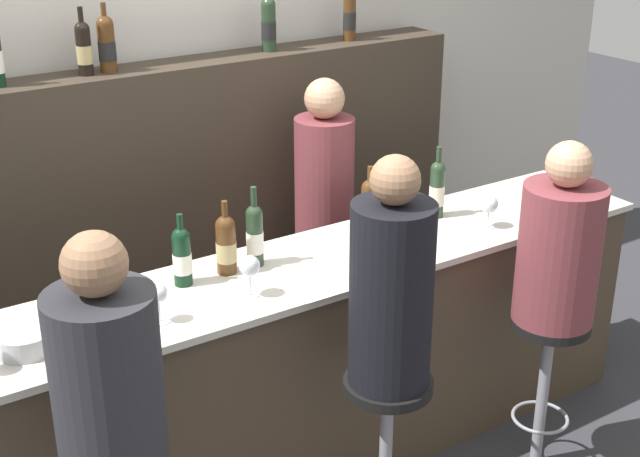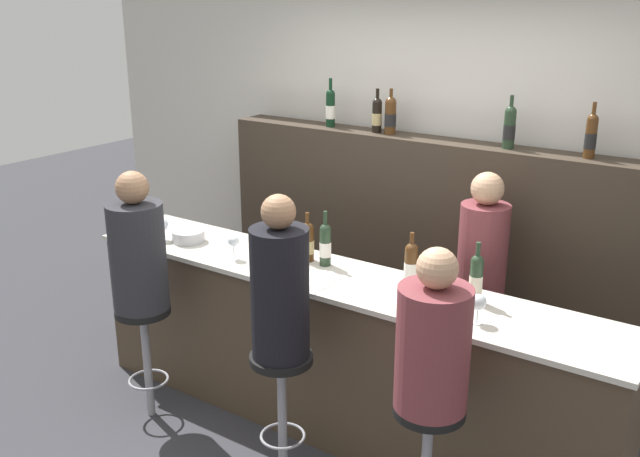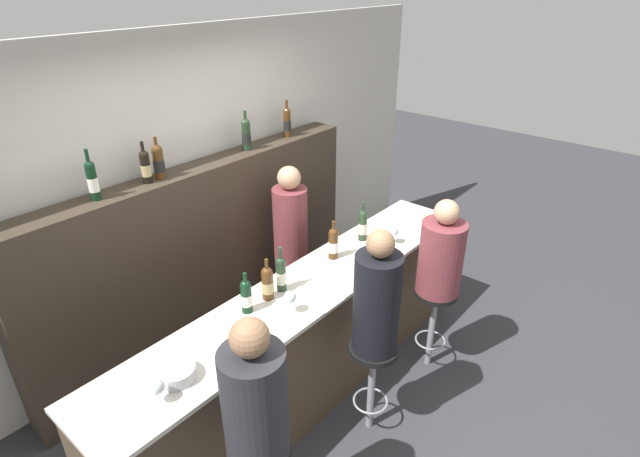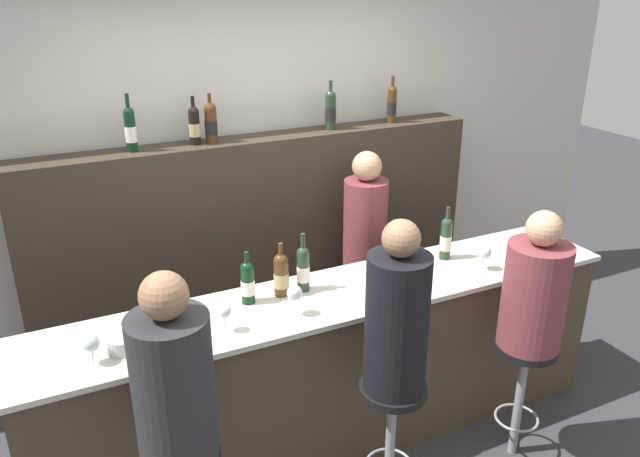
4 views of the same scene
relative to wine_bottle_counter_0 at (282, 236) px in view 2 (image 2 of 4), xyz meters
The scene contains 27 objects.
ground_plane 1.26m from the wine_bottle_counter_0, 38.85° to the right, with size 16.00×16.00×0.00m, color #333338.
wall_back 1.37m from the wine_bottle_counter_0, 69.75° to the left, with size 6.40×0.05×2.60m.
bar_counter 0.78m from the wine_bottle_counter_0, 13.01° to the right, with size 3.37×0.58×0.99m.
back_bar_cabinet 1.19m from the wine_bottle_counter_0, 65.86° to the left, with size 3.16×0.28×1.59m.
wine_bottle_counter_0 is the anchor object (origin of this frame).
wine_bottle_counter_1 0.19m from the wine_bottle_counter_0, ahead, with size 0.08×0.08×0.30m.
wine_bottle_counter_2 0.32m from the wine_bottle_counter_0, ahead, with size 0.07×0.07×0.34m.
wine_bottle_counter_3 0.89m from the wine_bottle_counter_0, ahead, with size 0.08×0.08×0.31m.
wine_bottle_counter_4 1.26m from the wine_bottle_counter_0, ahead, with size 0.07×0.07×0.33m.
wine_bottle_backbar_0 1.27m from the wine_bottle_counter_0, 108.09° to the left, with size 0.07×0.07×0.35m.
wine_bottle_backbar_1 1.21m from the wine_bottle_counter_0, 87.28° to the left, with size 0.07×0.07×0.31m.
wine_bottle_backbar_2 1.23m from the wine_bottle_counter_0, 81.48° to the left, with size 0.08×0.08×0.31m.
wine_bottle_backbar_3 1.58m from the wine_bottle_counter_0, 46.08° to the left, with size 0.08×0.08×0.33m.
wine_bottle_backbar_4 1.94m from the wine_bottle_counter_0, 34.82° to the left, with size 0.07×0.07×0.33m.
wine_glass_0 0.84m from the wine_bottle_counter_0, 164.36° to the right, with size 0.08×0.08×0.15m.
wine_glass_1 0.30m from the wine_bottle_counter_0, 131.27° to the right, with size 0.07×0.07×0.15m.
wine_glass_2 0.28m from the wine_bottle_counter_0, 53.63° to the right, with size 0.08×0.08×0.17m.
wine_glass_3 1.39m from the wine_bottle_counter_0, ahead, with size 0.08×0.08×0.15m.
metal_bowl 0.68m from the wine_bottle_counter_0, 166.76° to the right, with size 0.21×0.21×0.07m.
tasting_menu 0.50m from the wine_bottle_counter_0, 31.68° to the right, with size 0.21×0.30×0.00m.
bar_stool_left 1.02m from the wine_bottle_counter_0, 129.62° to the right, with size 0.33×0.33×0.74m.
guest_seated_left 0.87m from the wine_bottle_counter_0, 129.62° to the right, with size 0.33×0.33×0.84m.
bar_stool_middle 0.99m from the wine_bottle_counter_0, 53.64° to the right, with size 0.33×0.33×0.74m.
guest_seated_middle 0.83m from the wine_bottle_counter_0, 53.64° to the right, with size 0.30×0.30×0.87m.
bar_stool_right 1.60m from the wine_bottle_counter_0, 26.44° to the right, with size 0.33×0.33×0.74m.
guest_seated_right 1.50m from the wine_bottle_counter_0, 26.44° to the right, with size 0.33×0.33×0.77m.
bartender 1.28m from the wine_bottle_counter_0, 30.06° to the left, with size 0.30×0.30×1.53m.
Camera 2 is at (2.06, -2.91, 2.54)m, focal length 40.00 mm.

